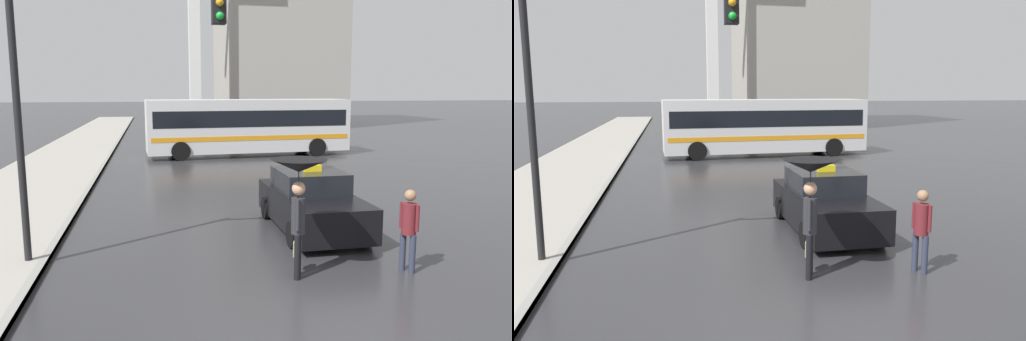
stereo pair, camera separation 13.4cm
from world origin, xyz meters
TOP-DOWN VIEW (x-y plane):
  - taxi at (1.75, 5.55)m, footprint 1.91×4.26m
  - city_bus at (2.97, 20.17)m, footprint 10.86×3.06m
  - pedestrian_with_umbrella at (0.47, 2.43)m, footprint 1.04×1.04m
  - pedestrian_man at (2.64, 2.28)m, footprint 0.38×0.42m
  - traffic_light at (-3.04, 4.13)m, footprint 4.12×0.38m
  - building_tower_near at (10.27, 43.11)m, footprint 11.01×12.02m

SIDE VIEW (x-z plane):
  - taxi at x=1.75m, z-range -0.14..1.52m
  - pedestrian_man at x=2.64m, z-range 0.13..1.76m
  - city_bus at x=2.97m, z-range 0.17..3.17m
  - pedestrian_with_umbrella at x=0.47m, z-range 0.70..2.96m
  - traffic_light at x=-3.04m, z-range 1.18..7.09m
  - building_tower_near at x=10.27m, z-range 0.00..22.19m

